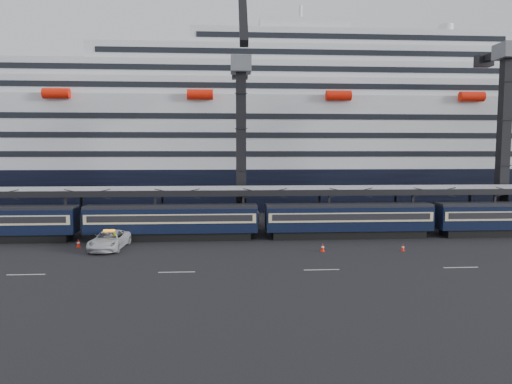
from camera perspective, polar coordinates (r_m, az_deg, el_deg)
ground at (r=47.39m, az=24.11°, el=-7.37°), size 260.00×260.00×0.00m
train at (r=54.26m, az=14.90°, el=-3.21°), size 133.05×3.00×4.05m
canopy at (r=59.26m, az=18.01°, el=0.37°), size 130.00×6.25×5.53m
cruise_ship at (r=89.37m, az=9.87°, el=6.58°), size 214.09×28.84×34.00m
crane_dark_near at (r=59.56m, az=-1.87°, el=7.06°), size 4.50×17.75×35.08m
crane_dark_mid at (r=69.20m, az=28.80°, el=7.35°), size 4.50×18.24×39.64m
pickup_truck at (r=48.76m, az=-17.87°, el=-5.74°), size 3.32×6.68×1.82m
worker at (r=49.23m, az=-17.21°, el=-5.63°), size 0.76×0.61×1.80m
traffic_cone_b at (r=50.79m, az=-21.31°, el=-5.97°), size 0.43×0.43×0.86m
traffic_cone_c at (r=47.96m, az=17.89°, el=-6.60°), size 0.35×0.35×0.70m
traffic_cone_d at (r=45.90m, az=8.33°, el=-6.85°), size 0.41×0.41×0.83m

